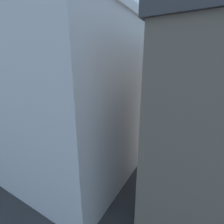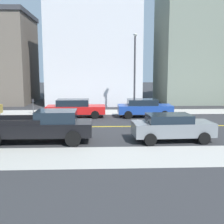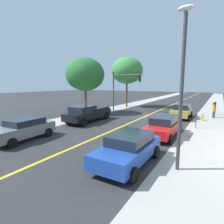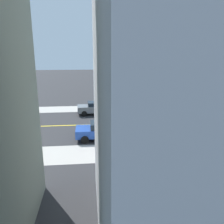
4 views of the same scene
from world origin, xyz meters
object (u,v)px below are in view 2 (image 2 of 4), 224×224
Objects in this scene: street_lamp at (135,65)px; black_pickup_truck at (41,126)px; blue_sedan_left_curb at (144,108)px; red_sedan_left_curb at (75,108)px; grey_sedan_right_curb at (172,127)px; parking_meter at (33,104)px.

street_lamp is 1.19× the size of black_pickup_truck.
street_lamp is 12.41m from black_pickup_truck.
street_lamp is 1.58× the size of blue_sedan_left_curb.
red_sedan_left_curb is 1.09× the size of grey_sedan_right_curb.
street_lamp reaches higher than black_pickup_truck.
blue_sedan_left_curb is 10.48m from black_pickup_truck.
grey_sedan_right_curb reaches higher than parking_meter.
grey_sedan_right_curb is at bearing 4.52° from street_lamp.
parking_meter is 0.30× the size of blue_sedan_left_curb.
blue_sedan_left_curb is at bearing -1.59° from red_sedan_left_curb.
parking_meter is at bearing 168.53° from blue_sedan_left_curb.
street_lamp is 1.46× the size of red_sedan_left_curb.
blue_sedan_left_curb is (1.99, 9.56, -0.10)m from parking_meter.
red_sedan_left_curb is at bearing 64.66° from parking_meter.
red_sedan_left_curb is 10.07m from grey_sedan_right_curb.
grey_sedan_right_curb is (9.95, 9.81, -0.09)m from parking_meter.
street_lamp is at bearing 91.38° from parking_meter.
red_sedan_left_curb is 0.81× the size of black_pickup_truck.
street_lamp is 10.78m from grey_sedan_right_curb.
black_pickup_truck is (9.92, 2.72, -0.01)m from parking_meter.
street_lamp is 6.56m from red_sedan_left_curb.
black_pickup_truck is (8.09, -1.14, 0.09)m from red_sedan_left_curb.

